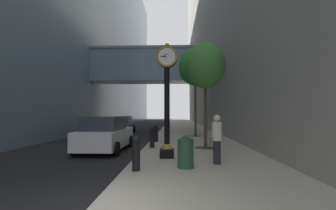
{
  "coord_description": "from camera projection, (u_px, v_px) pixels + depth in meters",
  "views": [
    {
      "loc": [
        1.63,
        -4.69,
        1.89
      ],
      "look_at": [
        0.8,
        23.01,
        2.76
      ],
      "focal_mm": 27.68,
      "sensor_mm": 36.0,
      "label": 1
    }
  ],
  "objects": [
    {
      "name": "bollard_fourth",
      "position": [
        156.0,
        133.0,
        15.86
      ],
      "size": [
        0.26,
        0.26,
        1.07
      ],
      "color": "black",
      "rests_on": "sidewalk_right"
    },
    {
      "name": "bollard_nearest",
      "position": [
        136.0,
        152.0,
        7.87
      ],
      "size": [
        0.26,
        0.26,
        1.07
      ],
      "color": "black",
      "rests_on": "sidewalk_right"
    },
    {
      "name": "pedestrian_walking",
      "position": [
        217.0,
        138.0,
        8.96
      ],
      "size": [
        0.49,
        0.39,
        1.7
      ],
      "color": "#23232D",
      "rests_on": "sidewalk_right"
    },
    {
      "name": "street_clock",
      "position": [
        167.0,
        94.0,
        10.26
      ],
      "size": [
        0.84,
        0.55,
        4.56
      ],
      "color": "black",
      "rests_on": "sidewalk_right"
    },
    {
      "name": "sidewalk_right",
      "position": [
        184.0,
        127.0,
        34.57
      ],
      "size": [
        5.33,
        80.0,
        0.14
      ],
      "primitive_type": "cube",
      "color": "#ADA593",
      "rests_on": "ground"
    },
    {
      "name": "street_tree_near",
      "position": [
        205.0,
        66.0,
        13.16
      ],
      "size": [
        2.01,
        2.01,
        5.34
      ],
      "color": "#333335",
      "rests_on": "sidewalk_right"
    },
    {
      "name": "car_blue_near",
      "position": [
        121.0,
        125.0,
        23.94
      ],
      "size": [
        2.13,
        4.11,
        1.64
      ],
      "color": "navy",
      "rests_on": "ground"
    },
    {
      "name": "ground_plane",
      "position": [
        162.0,
        129.0,
        31.65
      ],
      "size": [
        110.0,
        110.0,
        0.0
      ],
      "primitive_type": "plane",
      "color": "black",
      "rests_on": "ground"
    },
    {
      "name": "building_block_left",
      "position": [
        82.0,
        15.0,
        35.41
      ],
      "size": [
        21.4,
        80.0,
        30.75
      ],
      "color": "slate",
      "rests_on": "ground"
    },
    {
      "name": "street_tree_mid_near",
      "position": [
        195.0,
        67.0,
        19.89
      ],
      "size": [
        2.56,
        2.56,
        6.8
      ],
      "color": "#333335",
      "rests_on": "sidewalk_right"
    },
    {
      "name": "bollard_third",
      "position": [
        152.0,
        136.0,
        13.2
      ],
      "size": [
        0.26,
        0.26,
        1.07
      ],
      "color": "black",
      "rests_on": "sidewalk_right"
    },
    {
      "name": "trash_bin",
      "position": [
        186.0,
        151.0,
        8.28
      ],
      "size": [
        0.53,
        0.53,
        1.05
      ],
      "color": "#234C33",
      "rests_on": "sidewalk_right"
    },
    {
      "name": "car_white_mid",
      "position": [
        105.0,
        134.0,
        12.9
      ],
      "size": [
        2.18,
        4.58,
        1.73
      ],
      "color": "silver",
      "rests_on": "ground"
    }
  ]
}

